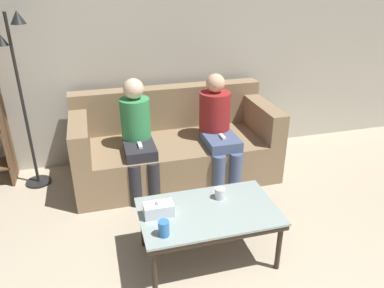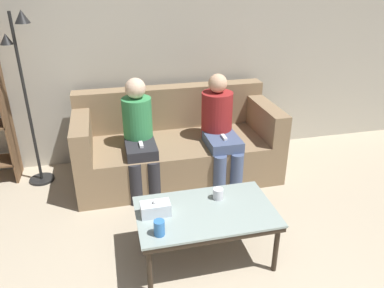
# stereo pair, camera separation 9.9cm
# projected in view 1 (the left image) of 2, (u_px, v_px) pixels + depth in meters

# --- Properties ---
(wall_back) EXTENTS (12.00, 0.06, 2.60)m
(wall_back) POSITION_uv_depth(u_px,v_px,m) (162.00, 48.00, 4.19)
(wall_back) COLOR #B7B2A3
(wall_back) RESTS_ON ground_plane
(couch) EXTENTS (2.14, 0.96, 0.92)m
(couch) POSITION_uv_depth(u_px,v_px,m) (174.00, 146.00, 4.13)
(couch) COLOR #897051
(couch) RESTS_ON ground_plane
(coffee_table) EXTENTS (1.05, 0.64, 0.45)m
(coffee_table) POSITION_uv_depth(u_px,v_px,m) (208.00, 215.00, 2.86)
(coffee_table) COLOR #8C9E99
(coffee_table) RESTS_ON ground_plane
(cup_near_left) EXTENTS (0.08, 0.08, 0.11)m
(cup_near_left) POSITION_uv_depth(u_px,v_px,m) (164.00, 229.00, 2.55)
(cup_near_left) COLOR #3372BF
(cup_near_left) RESTS_ON coffee_table
(cup_near_right) EXTENTS (0.08, 0.08, 0.09)m
(cup_near_right) POSITION_uv_depth(u_px,v_px,m) (220.00, 193.00, 2.98)
(cup_near_right) COLOR silver
(cup_near_right) RESTS_ON coffee_table
(tissue_box) EXTENTS (0.22, 0.12, 0.13)m
(tissue_box) POSITION_uv_depth(u_px,v_px,m) (159.00, 209.00, 2.77)
(tissue_box) COLOR silver
(tissue_box) RESTS_ON coffee_table
(standing_lamp) EXTENTS (0.31, 0.26, 1.77)m
(standing_lamp) POSITION_uv_depth(u_px,v_px,m) (21.00, 85.00, 3.61)
(standing_lamp) COLOR black
(standing_lamp) RESTS_ON ground_plane
(seated_person_left_end) EXTENTS (0.31, 0.62, 1.16)m
(seated_person_left_end) POSITION_uv_depth(u_px,v_px,m) (138.00, 134.00, 3.72)
(seated_person_left_end) COLOR #28282D
(seated_person_left_end) RESTS_ON ground_plane
(seated_person_mid_left) EXTENTS (0.33, 0.67, 1.14)m
(seated_person_mid_left) POSITION_uv_depth(u_px,v_px,m) (218.00, 126.00, 3.92)
(seated_person_mid_left) COLOR #47567A
(seated_person_mid_left) RESTS_ON ground_plane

